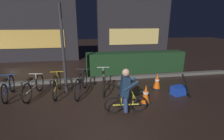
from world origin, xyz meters
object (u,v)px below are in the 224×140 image
Objects in this scene: parked_bike_center_right at (81,84)px; traffic_cone_near at (146,94)px; traffic_cone_far at (157,81)px; blue_crate at (178,90)px; parked_bike_leftmost at (8,88)px; parked_bike_center_left at (57,85)px; parked_bike_right_mid at (103,81)px; street_post at (63,50)px; cyclist at (125,91)px; parked_bike_left_mid at (34,87)px; closed_umbrella at (187,86)px.

traffic_cone_near is at bearing -105.86° from parked_bike_center_right.
parked_bike_center_right is 2.75m from traffic_cone_far.
parked_bike_center_right is at bearing 168.64° from blue_crate.
parked_bike_leftmost is 2.55× the size of traffic_cone_far.
blue_crate is (1.33, 0.40, -0.14)m from traffic_cone_near.
parked_bike_center_left is 0.93× the size of parked_bike_right_mid.
street_post is 2.37× the size of cyclist.
cyclist is (2.72, -1.50, 0.30)m from parked_bike_left_mid.
closed_umbrella is at bearing -92.14° from parked_bike_center_right.
cyclist is (1.99, -1.54, 0.29)m from parked_bike_center_left.
parked_bike_center_right reaches higher than parked_bike_right_mid.
parked_bike_center_right is at bearing -24.86° from street_post.
traffic_cone_far is at bearing -100.60° from parked_bike_leftmost.
street_post reaches higher than cyclist.
parked_bike_left_mid is 0.89× the size of parked_bike_right_mid.
traffic_cone_near is at bearing -27.93° from street_post.
parked_bike_left_mid is at bearing 171.72° from blue_crate.
traffic_cone_far is 0.48× the size of cyclist.
closed_umbrella is (0.61, -0.87, 0.11)m from traffic_cone_far.
cyclist is at bearing -44.98° from street_post.
parked_bike_right_mid is (2.33, 0.10, 0.03)m from parked_bike_left_mid.
parked_bike_right_mid is at bearing -4.30° from street_post.
blue_crate is (4.80, -0.70, -0.18)m from parked_bike_left_mid.
parked_bike_left_mid is at bearing 178.91° from traffic_cone_far.
parked_bike_center_left reaches higher than traffic_cone_far.
parked_bike_center_right is 2.02× the size of closed_umbrella.
street_post is at bearing -69.20° from parked_bike_left_mid.
parked_bike_leftmost is at bearing 88.87° from parked_bike_center_left.
traffic_cone_far is (0.83, 1.02, -0.00)m from traffic_cone_near.
closed_umbrella is (2.19, 0.55, -0.23)m from cyclist.
traffic_cone_far is at bearing -89.37° from parked_bike_right_mid.
parked_bike_leftmost is at bearing -176.05° from street_post.
traffic_cone_far is (2.75, -0.03, -0.08)m from parked_bike_center_right.
cyclist reaches higher than closed_umbrella.
parked_bike_right_mid is 1.98m from traffic_cone_far.
cyclist is (-0.75, -0.40, 0.34)m from traffic_cone_near.
parked_bike_center_right is at bearing 179.27° from traffic_cone_far.
parked_bike_center_left is 2.97m from traffic_cone_near.
parked_bike_center_left is 4.13m from blue_crate.
closed_umbrella is (5.71, -1.02, 0.08)m from parked_bike_leftmost.
street_post is at bearing 175.06° from traffic_cone_far.
street_post is at bearing -60.65° from parked_bike_center_left.
parked_bike_leftmost is 3.13m from parked_bike_right_mid.
parked_bike_right_mid is 2.78m from closed_umbrella.
street_post is 1.93× the size of parked_bike_left_mid.
parked_bike_center_right is (1.55, -0.05, 0.04)m from parked_bike_left_mid.
traffic_cone_near reaches higher than blue_crate.
cyclist is at bearing -151.94° from traffic_cone_near.
parked_bike_center_left reaches higher than blue_crate.
closed_umbrella is (3.35, -0.90, 0.04)m from parked_bike_center_right.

